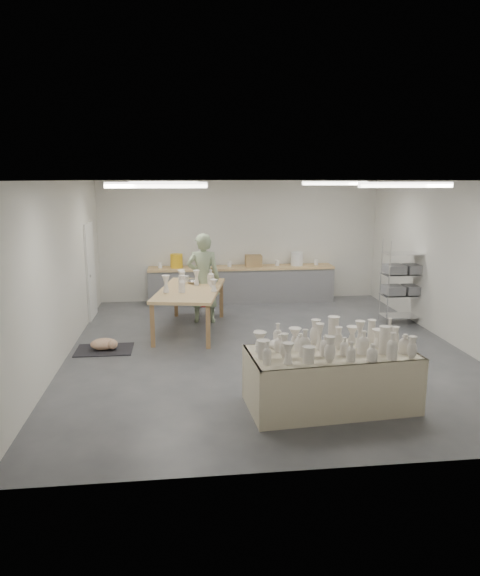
{
  "coord_description": "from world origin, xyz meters",
  "views": [
    {
      "loc": [
        -1.48,
        -8.8,
        3.01
      ],
      "look_at": [
        -0.41,
        0.41,
        1.05
      ],
      "focal_mm": 32.0,
      "sensor_mm": 36.0,
      "label": 1
    }
  ],
  "objects": [
    {
      "name": "drying_table",
      "position": [
        0.47,
        -2.51,
        0.44
      ],
      "size": [
        2.29,
        1.22,
        1.15
      ],
      "rotation": [
        0.0,
        0.0,
        0.08
      ],
      "color": "olive",
      "rests_on": "ground"
    },
    {
      "name": "wire_shelf",
      "position": [
        3.2,
        1.4,
        0.92
      ],
      "size": [
        0.88,
        0.48,
        1.8
      ],
      "color": "silver",
      "rests_on": "ground"
    },
    {
      "name": "work_table",
      "position": [
        -1.28,
        1.42,
        0.87
      ],
      "size": [
        1.58,
        2.5,
        1.21
      ],
      "rotation": [
        0.0,
        0.0,
        -0.19
      ],
      "color": "tan",
      "rests_on": "ground"
    },
    {
      "name": "rug",
      "position": [
        -2.9,
        0.23,
        0.01
      ],
      "size": [
        1.0,
        0.7,
        0.02
      ],
      "primitive_type": "cube",
      "color": "black",
      "rests_on": "ground"
    },
    {
      "name": "room",
      "position": [
        -0.11,
        0.08,
        2.06
      ],
      "size": [
        8.0,
        8.02,
        3.0
      ],
      "color": "#424449",
      "rests_on": "ground"
    },
    {
      "name": "potter",
      "position": [
        -1.02,
        1.92,
        0.96
      ],
      "size": [
        0.75,
        0.54,
        1.92
      ],
      "primitive_type": "imported",
      "rotation": [
        0.0,
        0.0,
        3.02
      ],
      "color": "gray",
      "rests_on": "ground"
    },
    {
      "name": "red_stool",
      "position": [
        -1.02,
        2.19,
        0.3
      ],
      "size": [
        0.42,
        0.42,
        0.34
      ],
      "rotation": [
        0.0,
        0.0,
        -0.17
      ],
      "color": "red",
      "rests_on": "ground"
    },
    {
      "name": "back_counter",
      "position": [
        -0.01,
        3.68,
        0.49
      ],
      "size": [
        4.6,
        0.6,
        1.24
      ],
      "color": "tan",
      "rests_on": "ground"
    },
    {
      "name": "cat",
      "position": [
        -2.88,
        0.22,
        0.12
      ],
      "size": [
        0.56,
        0.47,
        0.21
      ],
      "rotation": [
        0.0,
        0.0,
        0.32
      ],
      "color": "white",
      "rests_on": "rug"
    }
  ]
}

